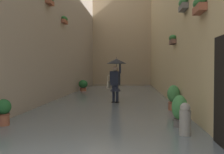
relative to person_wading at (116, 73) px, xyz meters
The scene contains 10 objects.
ground_plane 2.48m from the person_wading, 83.24° to the right, with size 60.00×60.00×0.00m, color gray.
flood_water 2.46m from the person_wading, 83.24° to the right, with size 6.19×27.65×0.07m, color slate.
building_facade_right 5.44m from the person_wading, 27.96° to the right, with size 2.04×25.65×9.31m.
building_facade_far 14.39m from the person_wading, 88.99° to the right, with size 8.99×1.80×11.11m, color tan.
person_wading is the anchor object (origin of this frame).
potted_plant_mid_left 3.08m from the person_wading, 138.13° to the left, with size 0.45×0.45×0.97m.
potted_plant_mid_right 5.68m from the person_wading, 61.60° to the left, with size 0.40×0.40×0.77m.
potted_plant_near_left 5.21m from the person_wading, 112.06° to the left, with size 0.40×0.40×0.89m.
potted_plant_near_right 6.46m from the person_wading, 66.54° to the right, with size 0.61×0.61×0.81m.
mooring_bollard 6.02m from the person_wading, 108.60° to the left, with size 0.26×0.26×0.81m.
Camera 1 is at (-0.94, 2.84, 1.56)m, focal length 42.49 mm.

